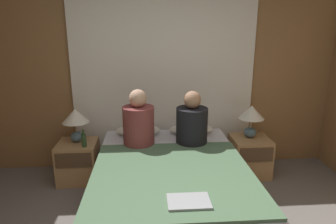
{
  "coord_description": "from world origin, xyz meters",
  "views": [
    {
      "loc": [
        -0.22,
        -1.8,
        1.87
      ],
      "look_at": [
        0.0,
        1.28,
        0.99
      ],
      "focal_mm": 32.0,
      "sensor_mm": 36.0,
      "label": 1
    }
  ],
  "objects_px": {
    "beer_bottle_on_left_stand": "(84,140)",
    "nightstand_left": "(78,161)",
    "bed": "(170,187)",
    "lamp_right": "(251,116)",
    "nightstand_right": "(249,156)",
    "pillow_left": "(138,130)",
    "pillow_right": "(191,129)",
    "person_left_in_bed": "(139,123)",
    "person_right_in_bed": "(192,123)",
    "laptop_on_bed": "(189,201)",
    "lamp_left": "(76,119)"
  },
  "relations": [
    {
      "from": "beer_bottle_on_left_stand",
      "to": "nightstand_left",
      "type": "bearing_deg",
      "value": 131.75
    },
    {
      "from": "bed",
      "to": "lamp_right",
      "type": "xyz_separation_m",
      "value": [
        1.09,
        0.78,
        0.52
      ]
    },
    {
      "from": "nightstand_right",
      "to": "beer_bottle_on_left_stand",
      "type": "relative_size",
      "value": 2.31
    },
    {
      "from": "pillow_left",
      "to": "pillow_right",
      "type": "bearing_deg",
      "value": 0.0
    },
    {
      "from": "person_left_in_bed",
      "to": "person_right_in_bed",
      "type": "xyz_separation_m",
      "value": [
        0.61,
        0.0,
        -0.01
      ]
    },
    {
      "from": "person_left_in_bed",
      "to": "laptop_on_bed",
      "type": "bearing_deg",
      "value": -72.12
    },
    {
      "from": "lamp_left",
      "to": "person_right_in_bed",
      "type": "bearing_deg",
      "value": -11.57
    },
    {
      "from": "pillow_left",
      "to": "laptop_on_bed",
      "type": "relative_size",
      "value": 1.71
    },
    {
      "from": "lamp_left",
      "to": "lamp_right",
      "type": "height_order",
      "value": "same"
    },
    {
      "from": "lamp_left",
      "to": "pillow_right",
      "type": "distance_m",
      "value": 1.45
    },
    {
      "from": "pillow_left",
      "to": "bed",
      "type": "bearing_deg",
      "value": -68.17
    },
    {
      "from": "person_left_in_bed",
      "to": "beer_bottle_on_left_stand",
      "type": "relative_size",
      "value": 3.09
    },
    {
      "from": "person_right_in_bed",
      "to": "laptop_on_bed",
      "type": "relative_size",
      "value": 1.93
    },
    {
      "from": "lamp_right",
      "to": "pillow_right",
      "type": "relative_size",
      "value": 0.74
    },
    {
      "from": "nightstand_right",
      "to": "beer_bottle_on_left_stand",
      "type": "xyz_separation_m",
      "value": [
        -2.07,
        -0.13,
        0.33
      ]
    },
    {
      "from": "lamp_right",
      "to": "laptop_on_bed",
      "type": "relative_size",
      "value": 1.26
    },
    {
      "from": "beer_bottle_on_left_stand",
      "to": "person_left_in_bed",
      "type": "bearing_deg",
      "value": -9.24
    },
    {
      "from": "pillow_left",
      "to": "person_left_in_bed",
      "type": "bearing_deg",
      "value": -87.11
    },
    {
      "from": "bed",
      "to": "nightstand_left",
      "type": "distance_m",
      "value": 1.32
    },
    {
      "from": "person_right_in_bed",
      "to": "nightstand_right",
      "type": "bearing_deg",
      "value": 16.5
    },
    {
      "from": "bed",
      "to": "nightstand_right",
      "type": "relative_size",
      "value": 4.2
    },
    {
      "from": "bed",
      "to": "nightstand_right",
      "type": "bearing_deg",
      "value": 33.86
    },
    {
      "from": "beer_bottle_on_left_stand",
      "to": "nightstand_right",
      "type": "bearing_deg",
      "value": 3.66
    },
    {
      "from": "laptop_on_bed",
      "to": "beer_bottle_on_left_stand",
      "type": "bearing_deg",
      "value": 127.79
    },
    {
      "from": "nightstand_left",
      "to": "person_right_in_bed",
      "type": "relative_size",
      "value": 0.78
    },
    {
      "from": "nightstand_right",
      "to": "pillow_right",
      "type": "distance_m",
      "value": 0.84
    },
    {
      "from": "lamp_left",
      "to": "lamp_right",
      "type": "bearing_deg",
      "value": 0.0
    },
    {
      "from": "person_left_in_bed",
      "to": "nightstand_left",
      "type": "bearing_deg",
      "value": 162.8
    },
    {
      "from": "lamp_right",
      "to": "pillow_left",
      "type": "relative_size",
      "value": 0.74
    },
    {
      "from": "beer_bottle_on_left_stand",
      "to": "person_right_in_bed",
      "type": "bearing_deg",
      "value": -4.79
    },
    {
      "from": "bed",
      "to": "person_right_in_bed",
      "type": "height_order",
      "value": "person_right_in_bed"
    },
    {
      "from": "nightstand_left",
      "to": "lamp_left",
      "type": "relative_size",
      "value": 1.19
    },
    {
      "from": "lamp_left",
      "to": "lamp_right",
      "type": "xyz_separation_m",
      "value": [
        2.19,
        0.0,
        0.0
      ]
    },
    {
      "from": "nightstand_right",
      "to": "laptop_on_bed",
      "type": "distance_m",
      "value": 1.84
    },
    {
      "from": "bed",
      "to": "lamp_right",
      "type": "distance_m",
      "value": 1.44
    },
    {
      "from": "lamp_right",
      "to": "bed",
      "type": "bearing_deg",
      "value": -144.55
    },
    {
      "from": "bed",
      "to": "person_right_in_bed",
      "type": "xyz_separation_m",
      "value": [
        0.29,
        0.5,
        0.53
      ]
    },
    {
      "from": "beer_bottle_on_left_stand",
      "to": "laptop_on_bed",
      "type": "distance_m",
      "value": 1.73
    },
    {
      "from": "pillow_right",
      "to": "beer_bottle_on_left_stand",
      "type": "xyz_separation_m",
      "value": [
        -1.32,
        -0.25,
        -0.02
      ]
    },
    {
      "from": "bed",
      "to": "laptop_on_bed",
      "type": "bearing_deg",
      "value": -83.88
    },
    {
      "from": "pillow_right",
      "to": "lamp_left",
      "type": "bearing_deg",
      "value": -176.98
    },
    {
      "from": "pillow_left",
      "to": "person_right_in_bed",
      "type": "relative_size",
      "value": 0.89
    },
    {
      "from": "nightstand_left",
      "to": "nightstand_right",
      "type": "height_order",
      "value": "same"
    },
    {
      "from": "laptop_on_bed",
      "to": "bed",
      "type": "bearing_deg",
      "value": 96.12
    },
    {
      "from": "lamp_right",
      "to": "person_right_in_bed",
      "type": "height_order",
      "value": "person_right_in_bed"
    },
    {
      "from": "pillow_left",
      "to": "beer_bottle_on_left_stand",
      "type": "xyz_separation_m",
      "value": [
        -0.63,
        -0.25,
        -0.02
      ]
    },
    {
      "from": "beer_bottle_on_left_stand",
      "to": "laptop_on_bed",
      "type": "bearing_deg",
      "value": -52.21
    },
    {
      "from": "pillow_left",
      "to": "nightstand_left",
      "type": "bearing_deg",
      "value": -170.88
    },
    {
      "from": "nightstand_left",
      "to": "laptop_on_bed",
      "type": "height_order",
      "value": "laptop_on_bed"
    },
    {
      "from": "beer_bottle_on_left_stand",
      "to": "pillow_right",
      "type": "bearing_deg",
      "value": 10.87
    }
  ]
}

